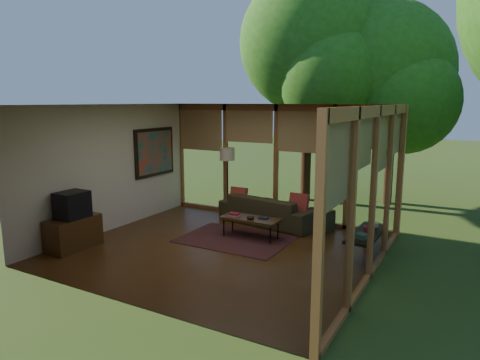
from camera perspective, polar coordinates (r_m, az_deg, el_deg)
The scene contains 25 objects.
floor at distance 8.20m, azimuth -2.65°, elevation -9.21°, with size 5.50×5.50×0.00m, color #563316.
ceiling at distance 7.72m, azimuth -2.82°, elevation 10.01°, with size 5.50×5.50×0.00m, color white.
wall_left at distance 9.57m, azimuth -16.86°, elevation 1.55°, with size 0.04×5.00×2.70m, color beige.
wall_front at distance 5.92m, azimuth -15.62°, elevation -3.71°, with size 5.50×0.04×2.70m, color beige.
window_wall_back at distance 10.03m, azimuth 4.83°, elevation 2.35°, with size 5.50×0.12×2.70m, color #995C2F.
window_wall_right at distance 6.83m, azimuth 17.27°, elevation -1.92°, with size 0.12×5.00×2.70m, color #995C2F.
tree_nw at distance 12.20m, azimuth 9.31°, elevation 17.57°, with size 3.79×3.79×6.20m.
tree_ne at distance 12.33m, azimuth 18.13°, elevation 13.45°, with size 3.78×3.78×5.41m.
rug at distance 8.74m, azimuth -0.68°, elevation -7.90°, with size 2.15×1.52×0.01m, color maroon.
sofa at distance 9.76m, azimuth 3.82°, elevation -3.98°, with size 2.25×0.88×0.66m, color #3A341D.
pillow_left at distance 10.00m, azimuth -0.17°, elevation -2.15°, with size 0.39×0.13×0.39m, color maroon.
pillow_right at distance 9.37m, azimuth 7.86°, elevation -3.06°, with size 0.41×0.14×0.41m, color maroon.
ct_book_lower at distance 8.85m, azimuth -0.74°, elevation -4.73°, with size 0.21×0.16×0.03m, color #B4ABA3.
ct_book_upper at distance 8.84m, azimuth -0.74°, elevation -4.54°, with size 0.20×0.15×0.03m, color maroon.
ct_book_side at distance 8.69m, azimuth 3.13°, elevation -5.05°, with size 0.19×0.14×0.03m, color #151E31.
ct_bowl at distance 8.61m, azimuth 1.41°, elevation -5.02°, with size 0.16×0.16×0.07m, color black.
media_cabinet at distance 8.76m, azimuth -21.31°, elevation -6.59°, with size 0.50×1.00×0.60m, color #4D3015.
television at distance 8.60m, azimuth -21.47°, elevation -3.10°, with size 0.45×0.55×0.50m, color black.
console_book_a at distance 7.65m, azimuth 15.22°, elevation -7.12°, with size 0.24×0.17×0.09m, color #2C4E43.
console_book_b at distance 8.07m, azimuth 16.01°, elevation -6.22°, with size 0.20×0.15×0.09m, color maroon.
console_book_c at distance 8.45m, azimuth 16.63°, elevation -5.59°, with size 0.24×0.17×0.07m, color #B4ABA3.
floor_lamp at distance 10.38m, azimuth -1.72°, elevation 2.97°, with size 0.36×0.36×1.65m.
coffee_table at distance 8.74m, azimuth 1.42°, elevation -5.27°, with size 1.20×0.50×0.43m.
side_console at distance 8.05m, azimuth 15.89°, elevation -6.93°, with size 0.60×1.40×0.46m.
wall_painting at distance 10.53m, azimuth -11.31°, elevation 3.67°, with size 0.06×1.35×1.15m.
Camera 1 is at (4.08, -6.55, 2.76)m, focal length 32.00 mm.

